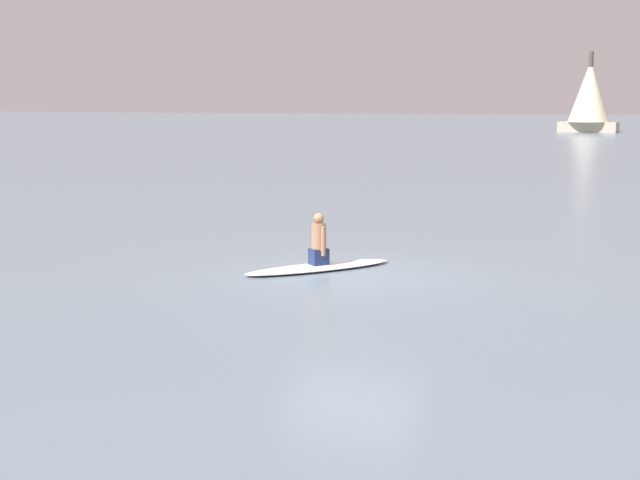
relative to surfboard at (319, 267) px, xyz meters
The scene contains 4 objects.
ground_plane 0.87m from the surfboard, 24.87° to the right, with size 400.00×400.00×0.00m, color slate.
surfboard is the anchor object (origin of this frame).
person_paddler 0.48m from the surfboard, 14.04° to the right, with size 0.39×0.40×0.95m.
sailboat_far_right 77.10m from the surfboard, 92.39° to the left, with size 5.96×4.55×7.96m.
Camera 1 is at (5.31, -14.04, 3.05)m, focal length 48.82 mm.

